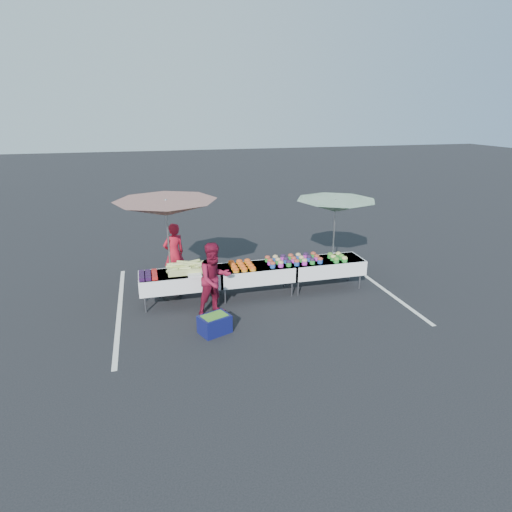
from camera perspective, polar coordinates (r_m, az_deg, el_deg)
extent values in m
plane|color=black|center=(10.49, 0.00, -5.17)|extent=(80.00, 80.00, 0.00)
cube|color=silver|center=(10.23, -17.73, -6.79)|extent=(0.10, 5.00, 0.00)
cube|color=silver|center=(11.66, 15.42, -3.34)|extent=(0.10, 5.00, 0.00)
cube|color=white|center=(9.94, -10.09, -2.33)|extent=(1.80, 0.75, 0.04)
cube|color=white|center=(10.00, -10.04, -3.19)|extent=(1.86, 0.81, 0.36)
cylinder|color=slate|center=(9.85, -14.53, -6.24)|extent=(0.04, 0.04, 0.39)
cylinder|color=slate|center=(10.39, -14.59, -4.89)|extent=(0.04, 0.04, 0.39)
cylinder|color=slate|center=(9.96, -5.05, -5.39)|extent=(0.04, 0.04, 0.39)
cylinder|color=slate|center=(10.50, -5.61, -4.10)|extent=(0.04, 0.04, 0.39)
cube|color=white|center=(10.21, 0.00, -1.43)|extent=(1.80, 0.75, 0.04)
cube|color=white|center=(10.27, 0.00, -2.27)|extent=(1.86, 0.81, 0.36)
cylinder|color=slate|center=(9.99, -4.14, -5.30)|extent=(0.04, 0.04, 0.39)
cylinder|color=slate|center=(10.52, -4.75, -4.02)|extent=(0.04, 0.04, 0.39)
cylinder|color=slate|center=(10.38, 4.81, -4.34)|extent=(0.04, 0.04, 0.39)
cylinder|color=slate|center=(10.89, 3.78, -3.16)|extent=(0.04, 0.04, 0.39)
cube|color=white|center=(10.79, 9.29, -0.56)|extent=(1.80, 0.75, 0.04)
cube|color=white|center=(10.84, 9.24, -1.36)|extent=(1.86, 0.81, 0.36)
cylinder|color=slate|center=(10.43, 5.64, -4.25)|extent=(0.04, 0.04, 0.39)
cylinder|color=slate|center=(10.94, 4.58, -3.08)|extent=(0.04, 0.04, 0.39)
cylinder|color=slate|center=(11.08, 13.64, -3.30)|extent=(0.04, 0.04, 0.39)
cylinder|color=slate|center=(11.56, 12.29, -2.24)|extent=(0.04, 0.04, 0.39)
cube|color=black|center=(9.65, -15.00, -2.99)|extent=(0.12, 0.12, 0.08)
cube|color=black|center=(9.78, -15.01, -2.69)|extent=(0.12, 0.12, 0.08)
cube|color=black|center=(9.91, -15.02, -2.40)|extent=(0.12, 0.12, 0.08)
cube|color=black|center=(10.04, -15.02, -2.12)|extent=(0.12, 0.12, 0.08)
cube|color=black|center=(9.64, -14.17, -2.92)|extent=(0.12, 0.12, 0.08)
cube|color=black|center=(9.78, -14.19, -2.62)|extent=(0.12, 0.12, 0.08)
cube|color=black|center=(9.91, -14.21, -2.33)|extent=(0.12, 0.12, 0.08)
cube|color=black|center=(10.04, -14.23, -2.05)|extent=(0.12, 0.12, 0.08)
cube|color=#A11811|center=(9.64, -13.34, -2.85)|extent=(0.12, 0.12, 0.08)
cube|color=#A11811|center=(9.78, -13.37, -2.55)|extent=(0.12, 0.12, 0.08)
cube|color=#A11811|center=(9.91, -13.40, -2.27)|extent=(0.12, 0.12, 0.08)
cube|color=#A11811|center=(10.04, -13.43, -1.99)|extent=(0.12, 0.12, 0.08)
cube|color=#B0CC68|center=(9.97, -8.72, -1.63)|extent=(1.05, 0.55, 0.14)
cylinder|color=#B0CC68|center=(10.13, -7.12, -1.00)|extent=(0.27, 0.09, 0.10)
cylinder|color=#B0CC68|center=(9.95, -10.95, -1.16)|extent=(0.27, 0.14, 0.07)
cylinder|color=#B0CC68|center=(9.83, -8.05, -0.98)|extent=(0.27, 0.14, 0.09)
cylinder|color=#B0CC68|center=(9.96, -11.18, -1.51)|extent=(0.27, 0.15, 0.10)
cylinder|color=#B0CC68|center=(9.87, -9.73, -1.32)|extent=(0.27, 0.15, 0.08)
cylinder|color=#B0CC68|center=(9.97, -9.00, -0.91)|extent=(0.27, 0.10, 0.10)
cylinder|color=#B0CC68|center=(9.85, -8.92, -1.16)|extent=(0.27, 0.07, 0.08)
cylinder|color=#B0CC68|center=(9.76, -9.38, -1.65)|extent=(0.27, 0.14, 0.09)
cylinder|color=#B0CC68|center=(10.11, -9.78, -0.79)|extent=(0.27, 0.12, 0.08)
cylinder|color=#B0CC68|center=(10.09, -6.23, -0.96)|extent=(0.27, 0.16, 0.08)
cylinder|color=#B0CC68|center=(9.88, -10.53, -1.30)|extent=(0.27, 0.11, 0.07)
cylinder|color=#B0CC68|center=(9.74, -9.08, -1.95)|extent=(0.27, 0.10, 0.07)
cylinder|color=#B0CC68|center=(10.08, -8.24, -0.69)|extent=(0.27, 0.12, 0.08)
cylinder|color=#B0CC68|center=(9.71, -11.13, -1.87)|extent=(0.27, 0.15, 0.08)
cylinder|color=#B0CC68|center=(9.94, -10.74, -1.07)|extent=(0.27, 0.10, 0.08)
cylinder|color=#B0CC68|center=(9.92, -7.52, -1.18)|extent=(0.27, 0.16, 0.10)
cylinder|color=#B0CC68|center=(9.83, -10.34, -1.11)|extent=(0.27, 0.12, 0.09)
cylinder|color=#B0CC68|center=(9.74, -7.02, -1.24)|extent=(0.27, 0.09, 0.07)
cylinder|color=#B0CC68|center=(9.80, -6.66, -1.52)|extent=(0.27, 0.10, 0.09)
cylinder|color=#B0CC68|center=(9.85, -7.22, -1.51)|extent=(0.27, 0.12, 0.09)
cylinder|color=#B0CC68|center=(10.18, -8.33, -0.95)|extent=(0.27, 0.10, 0.08)
cylinder|color=#B0CC68|center=(9.96, -6.60, -0.90)|extent=(0.27, 0.14, 0.10)
cube|color=white|center=(9.67, -8.18, -2.56)|extent=(0.30, 0.25, 0.05)
cylinder|color=orange|center=(9.82, -2.69, -2.02)|extent=(0.15, 0.15, 0.05)
ellipsoid|color=#F2440D|center=(9.81, -2.69, -1.80)|extent=(0.15, 0.15, 0.08)
cylinder|color=orange|center=(9.99, -2.91, -1.66)|extent=(0.15, 0.15, 0.05)
ellipsoid|color=#F2440D|center=(9.98, -2.91, -1.45)|extent=(0.15, 0.15, 0.08)
cylinder|color=orange|center=(10.15, -3.12, -1.32)|extent=(0.15, 0.15, 0.05)
ellipsoid|color=#F2440D|center=(10.14, -3.12, -1.10)|extent=(0.15, 0.15, 0.08)
cylinder|color=orange|center=(10.32, -3.32, -0.98)|extent=(0.15, 0.15, 0.05)
ellipsoid|color=#F2440D|center=(10.31, -3.33, -0.77)|extent=(0.15, 0.15, 0.08)
cylinder|color=orange|center=(9.87, -1.55, -1.92)|extent=(0.15, 0.15, 0.05)
ellipsoid|color=#F2440D|center=(9.85, -1.55, -1.70)|extent=(0.15, 0.15, 0.08)
cylinder|color=orange|center=(10.03, -1.79, -1.56)|extent=(0.15, 0.15, 0.05)
ellipsoid|color=#F2440D|center=(10.02, -1.79, -1.35)|extent=(0.15, 0.15, 0.08)
cylinder|color=orange|center=(10.19, -2.02, -1.22)|extent=(0.15, 0.15, 0.05)
ellipsoid|color=#F2440D|center=(10.18, -2.02, -1.01)|extent=(0.15, 0.15, 0.08)
cylinder|color=orange|center=(10.36, -2.24, -0.89)|extent=(0.15, 0.15, 0.05)
ellipsoid|color=#F2440D|center=(10.35, -2.24, -0.68)|extent=(0.15, 0.15, 0.08)
cylinder|color=orange|center=(9.91, -0.43, -1.81)|extent=(0.15, 0.15, 0.05)
ellipsoid|color=#F2440D|center=(9.90, -0.43, -1.59)|extent=(0.15, 0.15, 0.08)
cylinder|color=orange|center=(10.07, -0.68, -1.46)|extent=(0.15, 0.15, 0.05)
ellipsoid|color=#F2440D|center=(10.06, -0.68, -1.25)|extent=(0.15, 0.15, 0.08)
cylinder|color=orange|center=(10.24, -0.93, -1.12)|extent=(0.15, 0.15, 0.05)
ellipsoid|color=#F2440D|center=(10.22, -0.93, -0.91)|extent=(0.15, 0.15, 0.08)
cylinder|color=orange|center=(10.40, -1.16, -0.79)|extent=(0.15, 0.15, 0.05)
ellipsoid|color=#F2440D|center=(10.39, -1.17, -0.58)|extent=(0.15, 0.15, 0.08)
cylinder|color=#204799|center=(10.08, 2.24, -1.30)|extent=(0.13, 0.13, 0.10)
ellipsoid|color=maroon|center=(10.06, 2.25, -0.98)|extent=(0.14, 0.14, 0.10)
cylinder|color=#CC2BBE|center=(10.28, 1.89, -0.89)|extent=(0.13, 0.13, 0.10)
ellipsoid|color=maroon|center=(10.26, 1.89, -0.58)|extent=(0.14, 0.14, 0.10)
cylinder|color=#228B2D|center=(10.48, 1.54, -0.50)|extent=(0.13, 0.13, 0.10)
ellipsoid|color=maroon|center=(10.46, 1.55, -0.19)|extent=(0.14, 0.14, 0.10)
cylinder|color=#CC2BBE|center=(10.14, 3.32, -1.20)|extent=(0.13, 0.13, 0.10)
ellipsoid|color=tan|center=(10.12, 3.33, -0.88)|extent=(0.14, 0.14, 0.10)
cylinder|color=#228B2D|center=(10.34, 2.95, -0.80)|extent=(0.13, 0.13, 0.10)
ellipsoid|color=tan|center=(10.32, 2.96, -0.48)|extent=(0.14, 0.14, 0.10)
cylinder|color=#204799|center=(10.53, 2.59, -0.41)|extent=(0.13, 0.13, 0.10)
ellipsoid|color=tan|center=(10.51, 2.59, -0.10)|extent=(0.14, 0.14, 0.10)
cylinder|color=#228B2D|center=(10.20, 4.39, -1.10)|extent=(0.13, 0.13, 0.10)
ellipsoid|color=black|center=(10.18, 4.40, -0.78)|extent=(0.14, 0.14, 0.10)
cylinder|color=#204799|center=(10.40, 4.00, -0.70)|extent=(0.13, 0.13, 0.10)
ellipsoid|color=black|center=(10.38, 4.01, -0.39)|extent=(0.14, 0.14, 0.10)
cylinder|color=#CC2BBE|center=(10.59, 3.62, -0.31)|extent=(0.13, 0.13, 0.10)
ellipsoid|color=black|center=(10.57, 3.63, -0.01)|extent=(0.14, 0.14, 0.10)
cylinder|color=#204799|center=(10.26, 5.45, -1.00)|extent=(0.13, 0.13, 0.10)
ellipsoid|color=maroon|center=(10.24, 5.46, -0.69)|extent=(0.14, 0.14, 0.10)
cylinder|color=#CC2BBE|center=(10.46, 5.04, -0.61)|extent=(0.13, 0.13, 0.10)
ellipsoid|color=maroon|center=(10.44, 5.05, -0.29)|extent=(0.14, 0.14, 0.10)
cylinder|color=#228B2D|center=(10.65, 4.64, -0.22)|extent=(0.13, 0.13, 0.10)
ellipsoid|color=maroon|center=(10.63, 4.65, 0.08)|extent=(0.14, 0.14, 0.10)
cylinder|color=#CC2BBE|center=(10.33, 6.49, -0.90)|extent=(0.13, 0.13, 0.10)
ellipsoid|color=tan|center=(10.31, 6.50, -0.59)|extent=(0.14, 0.14, 0.10)
cylinder|color=#228B2D|center=(10.52, 6.07, -0.51)|extent=(0.13, 0.13, 0.10)
ellipsoid|color=tan|center=(10.51, 6.08, -0.20)|extent=(0.14, 0.14, 0.10)
cylinder|color=#204799|center=(10.72, 5.65, -0.13)|extent=(0.13, 0.13, 0.10)
ellipsoid|color=tan|center=(10.70, 5.66, 0.17)|extent=(0.14, 0.14, 0.10)
cylinder|color=#228B2D|center=(10.40, 7.52, -0.81)|extent=(0.13, 0.13, 0.10)
ellipsoid|color=black|center=(10.38, 7.53, -0.49)|extent=(0.14, 0.14, 0.10)
cylinder|color=#204799|center=(10.59, 7.08, -0.42)|extent=(0.13, 0.13, 0.10)
ellipsoid|color=black|center=(10.58, 7.09, -0.11)|extent=(0.14, 0.14, 0.10)
cylinder|color=#CC2BBE|center=(10.79, 6.65, -0.04)|extent=(0.13, 0.13, 0.10)
ellipsoid|color=black|center=(10.77, 6.66, 0.26)|extent=(0.14, 0.14, 0.10)
cylinder|color=#204799|center=(10.48, 8.53, -0.71)|extent=(0.13, 0.13, 0.10)
ellipsoid|color=maroon|center=(10.46, 8.55, -0.40)|extent=(0.14, 0.14, 0.10)
cylinder|color=#CC2BBE|center=(10.67, 8.08, -0.33)|extent=(0.13, 0.13, 0.10)
ellipsoid|color=maroon|center=(10.65, 8.09, -0.02)|extent=(0.14, 0.14, 0.10)
cylinder|color=#228B2D|center=(10.86, 7.63, 0.04)|extent=(0.13, 0.13, 0.10)
ellipsoid|color=maroon|center=(10.84, 7.65, 0.34)|extent=(0.14, 0.14, 0.10)
cylinder|color=#228B2D|center=(10.59, 10.65, -0.68)|extent=(0.14, 0.14, 0.08)
ellipsoid|color=#318122|center=(10.57, 10.67, -0.40)|extent=(0.14, 0.14, 0.11)
cylinder|color=#228B2D|center=(10.74, 10.25, -0.37)|extent=(0.14, 0.14, 0.08)
ellipsoid|color=#C1BB56|center=(10.72, 10.27, -0.09)|extent=(0.14, 0.14, 0.11)
cylinder|color=#228B2D|center=(10.90, 9.86, -0.06)|extent=(0.14, 0.14, 0.08)
ellipsoid|color=#318122|center=(10.88, 9.87, 0.21)|extent=(0.14, 0.14, 0.11)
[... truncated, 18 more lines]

